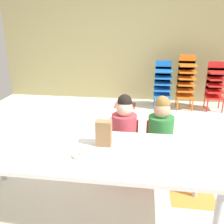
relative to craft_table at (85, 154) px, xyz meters
name	(u,v)px	position (x,y,z in m)	size (l,w,h in m)	color
ground_plane	(109,164)	(0.07, 0.80, -0.58)	(5.48, 5.57, 0.02)	silver
back_wall	(128,39)	(0.08, 3.59, 0.71)	(5.48, 0.10, 2.57)	tan
craft_table	(85,154)	(0.00, 0.00, 0.00)	(2.16, 0.79, 0.62)	white
seated_child_near_camera	(124,128)	(0.27, 0.62, -0.02)	(0.33, 0.33, 0.92)	red
seated_child_middle_seat	(160,130)	(0.65, 0.62, -0.02)	(0.32, 0.32, 0.92)	red
kid_chair_blue_stack	(163,82)	(0.80, 3.05, -0.06)	(0.32, 0.30, 0.92)	blue
kid_chair_orange_stack	(186,80)	(1.24, 3.05, 0.00)	(0.32, 0.30, 1.04)	orange
kid_chair_red_stack	(216,84)	(1.79, 3.05, -0.06)	(0.32, 0.30, 0.92)	red
paper_bag_brown	(104,133)	(0.14, 0.10, 0.15)	(0.13, 0.09, 0.22)	#9E754C
paper_plate_near_edge	(78,157)	(-0.02, -0.13, 0.05)	(0.18, 0.18, 0.01)	white
paper_plate_center_table	(28,143)	(-0.51, 0.03, 0.05)	(0.18, 0.18, 0.01)	white
donut_powdered_on_plate	(78,155)	(-0.02, -0.13, 0.07)	(0.10, 0.10, 0.03)	white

